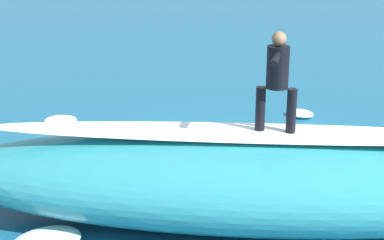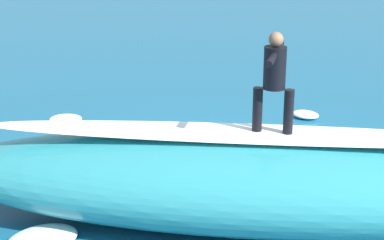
% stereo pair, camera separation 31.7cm
% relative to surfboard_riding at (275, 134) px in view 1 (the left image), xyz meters
% --- Properties ---
extents(ground_plane, '(120.00, 120.00, 0.00)m').
position_rel_surfboard_riding_xyz_m(ground_plane, '(0.36, -2.37, -1.49)').
color(ground_plane, '#196084').
extents(wave_crest, '(10.10, 3.30, 1.46)m').
position_rel_surfboard_riding_xyz_m(wave_crest, '(0.22, -0.02, -0.76)').
color(wave_crest, teal).
rests_on(wave_crest, ground_plane).
extents(wave_foam_lip, '(8.49, 1.54, 0.08)m').
position_rel_surfboard_riding_xyz_m(wave_foam_lip, '(0.22, -0.02, 0.01)').
color(wave_foam_lip, white).
rests_on(wave_foam_lip, wave_crest).
extents(surfboard_riding, '(2.34, 0.97, 0.06)m').
position_rel_surfboard_riding_xyz_m(surfboard_riding, '(0.00, 0.00, 0.00)').
color(surfboard_riding, yellow).
rests_on(surfboard_riding, wave_crest).
extents(surfer_riding, '(0.60, 1.43, 1.52)m').
position_rel_surfboard_riding_xyz_m(surfer_riding, '(-0.00, 0.00, 0.92)').
color(surfer_riding, black).
rests_on(surfer_riding, surfboard_riding).
extents(surfboard_paddling, '(1.55, 1.97, 0.10)m').
position_rel_surfboard_riding_xyz_m(surfboard_paddling, '(2.47, -3.10, -1.44)').
color(surfboard_paddling, '#E0563D').
rests_on(surfboard_paddling, ground_plane).
extents(surfer_paddling, '(1.05, 1.42, 0.29)m').
position_rel_surfboard_riding_xyz_m(surfer_paddling, '(2.41, -3.00, -1.27)').
color(surfer_paddling, black).
rests_on(surfer_paddling, surfboard_paddling).
extents(foam_patch_near, '(0.85, 0.79, 0.14)m').
position_rel_surfboard_riding_xyz_m(foam_patch_near, '(4.24, -4.81, -1.42)').
color(foam_patch_near, white).
rests_on(foam_patch_near, ground_plane).
extents(foam_patch_far, '(0.83, 0.81, 0.15)m').
position_rel_surfboard_riding_xyz_m(foam_patch_far, '(-1.34, -5.29, -1.41)').
color(foam_patch_far, white).
rests_on(foam_patch_far, ground_plane).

